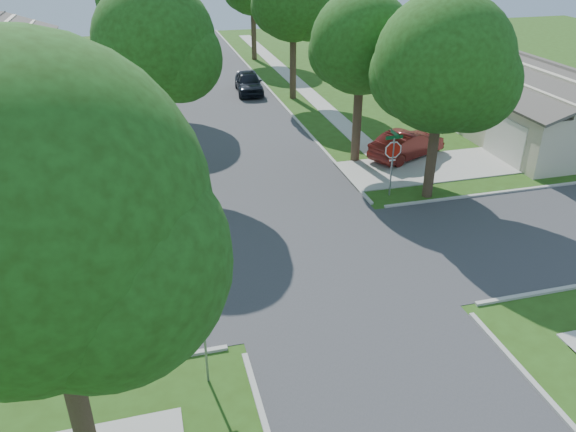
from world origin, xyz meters
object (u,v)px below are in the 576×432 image
(tree_e_near, at_px, (362,48))
(car_curb_west, at_px, (186,52))
(stop_sign_sw, at_px, (203,319))
(car_driveway, at_px, (407,144))
(tree_e_mid, at_px, (294,3))
(tree_sw_corner, at_px, (40,227))
(house_ne_far, at_px, (396,46))
(stop_sign_ne, at_px, (393,153))
(tree_w_near, at_px, (157,48))
(house_ne_near, at_px, (527,105))
(tree_ne_corner, at_px, (444,70))
(car_curb_east, at_px, (249,82))
(tree_w_mid, at_px, (145,4))

(tree_e_near, bearing_deg, car_curb_west, 102.65)
(stop_sign_sw, bearing_deg, car_driveway, 47.89)
(tree_e_mid, distance_m, tree_sw_corner, 30.54)
(stop_sign_sw, height_order, house_ne_far, house_ne_far)
(stop_sign_ne, xyz_separation_m, tree_sw_corner, (-12.14, -11.69, 4.23))
(stop_sign_sw, relative_size, tree_w_near, 0.33)
(stop_sign_sw, height_order, car_driveway, stop_sign_sw)
(stop_sign_ne, distance_m, house_ne_near, 12.94)
(tree_ne_corner, bearing_deg, tree_sw_corner, -140.93)
(tree_ne_corner, distance_m, car_driveway, 6.71)
(tree_w_near, bearing_deg, tree_ne_corner, -23.56)
(house_ne_far, relative_size, car_curb_west, 2.87)
(tree_sw_corner, height_order, house_ne_far, tree_sw_corner)
(house_ne_near, relative_size, car_driveway, 3.12)
(stop_sign_ne, xyz_separation_m, house_ne_far, (11.29, 24.30, -0.51))
(tree_e_near, relative_size, car_curb_east, 1.88)
(house_ne_near, bearing_deg, car_driveway, -165.01)
(tree_sw_corner, height_order, car_driveway, tree_sw_corner)
(house_ne_far, distance_m, car_curb_west, 18.41)
(stop_sign_sw, bearing_deg, tree_w_mid, 89.87)
(tree_e_mid, bearing_deg, tree_e_near, -90.03)
(tree_w_near, height_order, car_curb_west, tree_w_near)
(house_ne_far, xyz_separation_m, car_driveway, (-8.58, -20.30, -0.80))
(tree_w_near, relative_size, tree_w_mid, 0.94)
(stop_sign_ne, relative_size, tree_w_near, 0.33)
(tree_e_near, height_order, car_curb_east, tree_e_near)
(car_driveway, relative_size, car_curb_east, 0.99)
(tree_e_near, height_order, house_ne_far, tree_e_near)
(tree_ne_corner, xyz_separation_m, car_curb_west, (-7.56, 31.32, -4.91))
(tree_e_mid, distance_m, tree_w_mid, 9.40)
(stop_sign_ne, xyz_separation_m, car_driveway, (2.71, 4.00, -1.31))
(tree_ne_corner, height_order, car_curb_west, tree_ne_corner)
(tree_e_near, bearing_deg, tree_e_mid, 89.97)
(stop_sign_ne, relative_size, car_driveway, 0.68)
(tree_w_mid, height_order, car_curb_west, tree_w_mid)
(tree_e_near, xyz_separation_m, house_ne_near, (11.24, 1.99, -4.13))
(tree_e_near, xyz_separation_m, car_curb_east, (-2.73, 14.16, -4.89))
(tree_e_near, relative_size, tree_w_mid, 0.87)
(tree_e_near, bearing_deg, stop_sign_ne, -90.68)
(car_curb_east, height_order, car_curb_west, car_curb_east)
(car_driveway, bearing_deg, stop_sign_ne, 121.44)
(car_curb_east, distance_m, car_curb_west, 12.77)
(car_curb_east, relative_size, car_curb_west, 0.93)
(tree_e_near, bearing_deg, tree_sw_corner, -127.30)
(tree_w_near, height_order, car_curb_east, tree_w_near)
(car_driveway, height_order, car_curb_west, car_driveway)
(tree_e_near, relative_size, house_ne_far, 0.61)
(stop_sign_ne, relative_size, house_ne_far, 0.22)
(stop_sign_sw, distance_m, tree_e_near, 17.04)
(tree_e_mid, bearing_deg, tree_sw_corner, -113.53)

